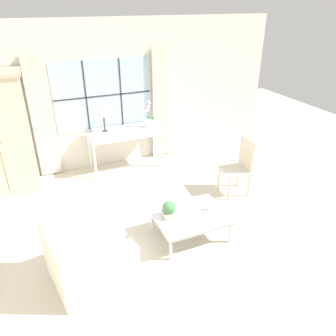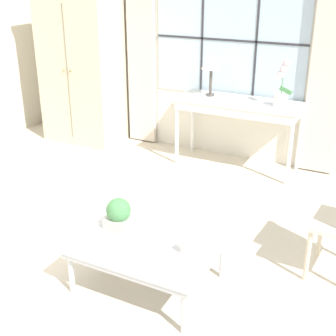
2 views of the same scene
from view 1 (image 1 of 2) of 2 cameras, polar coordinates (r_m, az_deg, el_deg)
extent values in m
plane|color=beige|center=(4.61, -0.68, -14.54)|extent=(14.00, 14.00, 0.00)
cube|color=silver|center=(6.55, -11.17, 12.08)|extent=(7.20, 0.06, 2.80)
cube|color=silver|center=(6.51, -11.12, 12.26)|extent=(1.87, 0.01, 1.34)
cube|color=#2D2D33|center=(6.45, -14.07, 11.81)|extent=(0.02, 0.02, 1.34)
cube|color=#2D2D33|center=(6.58, -8.20, 12.65)|extent=(0.02, 0.02, 1.34)
cube|color=#2D2D33|center=(6.51, -11.11, 12.25)|extent=(1.87, 0.02, 0.02)
cube|color=beige|center=(6.42, -21.04, 8.05)|extent=(0.38, 0.06, 2.25)
cube|color=beige|center=(6.87, -1.16, 11.08)|extent=(0.38, 0.06, 2.25)
sphere|color=#997F4C|center=(5.92, -27.07, 3.87)|extent=(0.03, 0.03, 0.03)
cube|color=white|center=(6.46, -7.54, 6.55)|extent=(1.44, 0.54, 0.03)
cube|color=white|center=(6.49, -7.51, 6.01)|extent=(1.38, 0.52, 0.10)
cylinder|color=white|center=(6.29, -12.66, 1.42)|extent=(0.04, 0.04, 0.79)
cylinder|color=white|center=(6.62, -1.11, 3.47)|extent=(0.04, 0.04, 0.79)
cylinder|color=white|center=(6.70, -13.46, 2.99)|extent=(0.04, 0.04, 0.79)
cylinder|color=white|center=(7.01, -2.53, 4.87)|extent=(0.04, 0.04, 0.79)
cylinder|color=#4C4742|center=(6.41, -10.89, 6.37)|extent=(0.10, 0.10, 0.02)
cylinder|color=#4C4742|center=(6.36, -11.02, 7.70)|extent=(0.04, 0.04, 0.29)
cone|color=white|center=(6.28, -11.21, 9.73)|extent=(0.23, 0.23, 0.18)
cylinder|color=white|center=(6.54, -3.43, 7.78)|extent=(0.16, 0.16, 0.14)
cylinder|color=#47844C|center=(6.46, -3.49, 9.91)|extent=(0.01, 0.01, 0.37)
cube|color=#47844C|center=(6.52, -3.06, 8.76)|extent=(0.15, 0.02, 0.09)
sphere|color=silver|center=(6.45, -3.75, 10.06)|extent=(0.09, 0.09, 0.09)
sphere|color=silver|center=(6.44, -3.54, 10.66)|extent=(0.09, 0.09, 0.09)
sphere|color=silver|center=(6.43, -3.33, 11.25)|extent=(0.09, 0.09, 0.09)
cube|color=beige|center=(4.30, -13.28, -15.70)|extent=(1.05, 1.01, 0.38)
cube|color=beige|center=(3.98, -19.03, -13.20)|extent=(0.31, 0.87, 0.41)
cube|color=beige|center=(4.50, -14.95, -12.55)|extent=(0.93, 0.36, 0.52)
cube|color=beige|center=(4.03, -11.58, -17.74)|extent=(0.93, 0.36, 0.52)
cube|color=beige|center=(5.75, 11.55, -0.40)|extent=(0.47, 0.47, 0.03)
cube|color=beige|center=(5.74, 13.52, 2.26)|extent=(0.06, 0.41, 0.50)
cube|color=beige|center=(5.63, 13.82, 4.75)|extent=(0.07, 0.43, 0.05)
cylinder|color=beige|center=(5.64, 10.62, -3.64)|extent=(0.04, 0.04, 0.43)
cylinder|color=beige|center=(5.92, 8.84, -1.86)|extent=(0.04, 0.04, 0.43)
cylinder|color=beige|center=(5.82, 13.88, -2.94)|extent=(0.04, 0.04, 0.43)
cylinder|color=beige|center=(6.09, 12.00, -1.25)|extent=(0.04, 0.04, 0.43)
cube|color=silver|center=(4.67, 3.94, -8.20)|extent=(1.01, 0.78, 0.03)
cube|color=#B1B3B8|center=(4.69, 3.92, -8.53)|extent=(0.99, 0.76, 0.04)
cylinder|color=silver|center=(4.40, 0.46, -13.95)|extent=(0.04, 0.04, 0.35)
cylinder|color=silver|center=(4.75, 10.72, -10.88)|extent=(0.04, 0.04, 0.35)
cylinder|color=silver|center=(4.89, -2.76, -9.08)|extent=(0.04, 0.04, 0.35)
cylinder|color=silver|center=(5.21, 6.67, -6.70)|extent=(0.04, 0.04, 0.35)
cube|color=#BCB7AD|center=(4.59, 0.16, -8.01)|extent=(0.18, 0.18, 0.09)
sphere|color=#47844C|center=(4.53, 0.17, -6.92)|extent=(0.19, 0.19, 0.19)
cylinder|color=silver|center=(4.77, 7.26, -7.25)|extent=(0.08, 0.08, 0.01)
cylinder|color=silver|center=(4.75, 7.30, -6.74)|extent=(0.06, 0.06, 0.09)
cylinder|color=black|center=(4.72, 7.33, -6.23)|extent=(0.00, 0.00, 0.01)
camera|label=2|loc=(3.46, 50.09, 2.66)|focal=50.00mm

